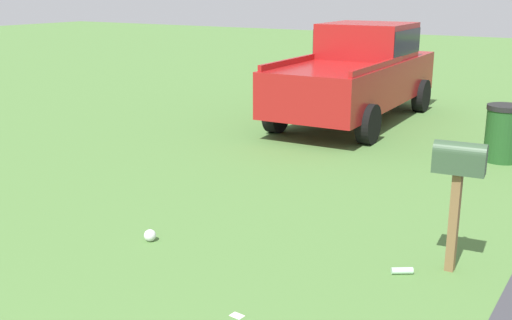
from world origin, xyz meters
name	(u,v)px	position (x,y,z in m)	size (l,w,h in m)	color
mailbox	(459,169)	(6.84, -1.45, 1.10)	(0.25, 0.52, 1.38)	brown
pickup_truck	(359,70)	(13.47, 2.43, 1.11)	(5.59, 2.40, 2.09)	maroon
trash_bin	(503,133)	(11.56, -1.01, 0.48)	(0.61, 0.61, 0.96)	#1E4C1E
litter_bag_midfield_a	(150,235)	(5.77, 1.71, 0.07)	(0.14, 0.14, 0.14)	silver
litter_wrapper_midfield_b	(237,316)	(4.88, -0.09, 0.00)	(0.12, 0.08, 0.01)	silver
litter_bottle_far_scatter	(402,271)	(6.49, -1.06, 0.04)	(0.07, 0.07, 0.22)	#B2D8BF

